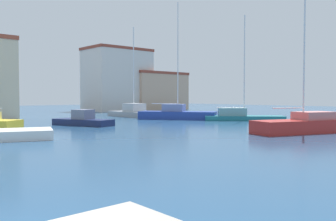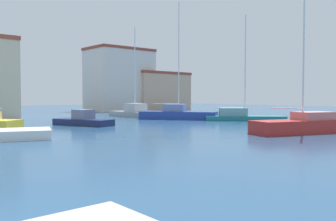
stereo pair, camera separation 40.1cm
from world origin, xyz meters
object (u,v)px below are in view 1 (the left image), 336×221
object	(u,v)px
sailboat_teal_far_right	(241,116)
sailboat_red_outer_mooring	(305,124)
sailboat_blue_distant_north	(177,114)
sailboat_grey_distant_east	(134,112)
motorboat_navy_behind_lamppost	(83,120)

from	to	relation	value
sailboat_teal_far_right	sailboat_red_outer_mooring	world-z (taller)	sailboat_teal_far_right
sailboat_red_outer_mooring	sailboat_blue_distant_north	xyz separation A→B (m)	(3.78, 17.79, 0.00)
sailboat_grey_distant_east	sailboat_teal_far_right	bearing A→B (deg)	-71.34
sailboat_grey_distant_east	sailboat_blue_distant_north	distance (m)	7.54
motorboat_navy_behind_lamppost	sailboat_teal_far_right	bearing A→B (deg)	-18.54
sailboat_red_outer_mooring	sailboat_grey_distant_east	bearing A→B (deg)	83.25
sailboat_teal_far_right	sailboat_grey_distant_east	xyz separation A→B (m)	(-4.64, 13.73, 0.09)
sailboat_teal_far_right	motorboat_navy_behind_lamppost	distance (m)	17.39
sailboat_teal_far_right	motorboat_navy_behind_lamppost	size ratio (longest dim) A/B	1.88
sailboat_red_outer_mooring	motorboat_navy_behind_lamppost	world-z (taller)	sailboat_red_outer_mooring
sailboat_teal_far_right	sailboat_blue_distant_north	bearing A→B (deg)	121.73
motorboat_navy_behind_lamppost	sailboat_blue_distant_north	bearing A→B (deg)	3.20
sailboat_teal_far_right	sailboat_grey_distant_east	world-z (taller)	sailboat_grey_distant_east
motorboat_navy_behind_lamppost	sailboat_red_outer_mooring	bearing A→B (deg)	-62.60
sailboat_blue_distant_north	sailboat_red_outer_mooring	bearing A→B (deg)	-101.98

